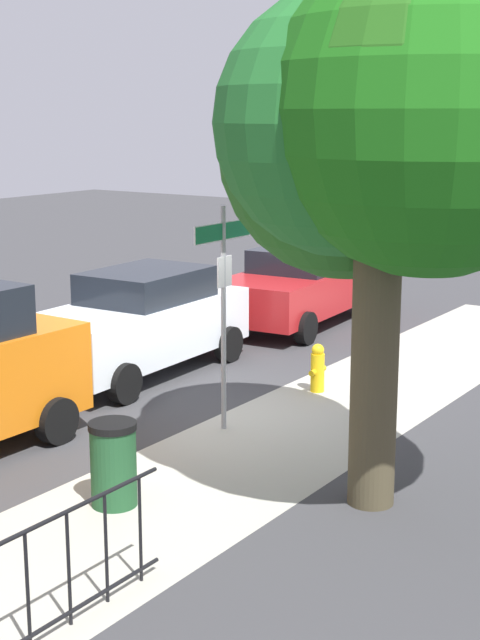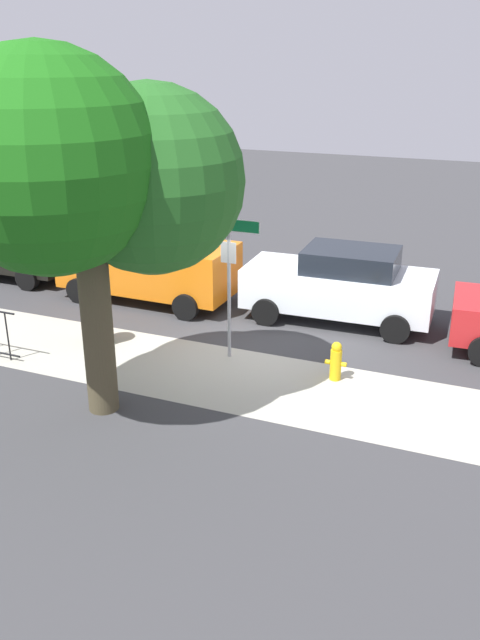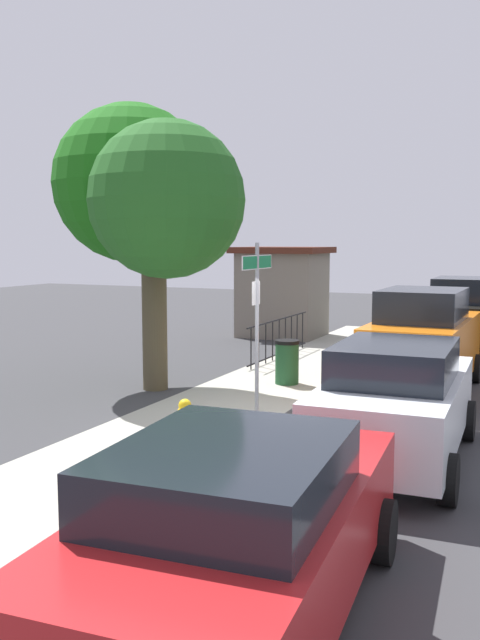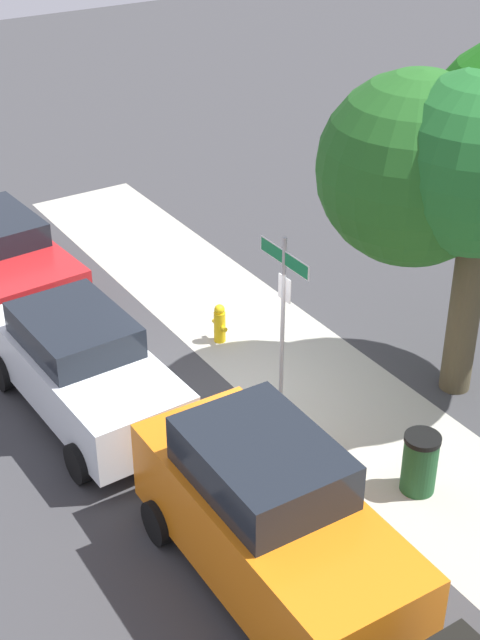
# 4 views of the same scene
# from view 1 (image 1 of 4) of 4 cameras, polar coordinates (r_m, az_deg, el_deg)

# --- Properties ---
(ground_plane) EXTENTS (60.00, 60.00, 0.00)m
(ground_plane) POSITION_cam_1_polar(r_m,az_deg,el_deg) (13.89, -1.54, -5.86)
(ground_plane) COLOR #38383A
(sidewalk_strip) EXTENTS (24.00, 2.60, 0.00)m
(sidewalk_strip) POSITION_cam_1_polar(r_m,az_deg,el_deg) (11.65, -2.07, -9.53)
(sidewalk_strip) COLOR #A8A697
(sidewalk_strip) RESTS_ON ground_plane
(street_sign) EXTENTS (1.29, 0.07, 3.13)m
(street_sign) POSITION_cam_1_polar(r_m,az_deg,el_deg) (12.88, -1.00, 2.50)
(street_sign) COLOR #9EA0A5
(street_sign) RESTS_ON ground_plane
(shade_tree) EXTENTS (4.14, 4.62, 6.06)m
(shade_tree) POSITION_cam_1_polar(r_m,az_deg,el_deg) (10.19, 8.93, 11.70)
(shade_tree) COLOR #4A422D
(shade_tree) RESTS_ON ground_plane
(car_red) EXTENTS (4.51, 2.33, 1.60)m
(car_red) POSITION_cam_1_polar(r_m,az_deg,el_deg) (19.77, 3.55, 2.12)
(car_red) COLOR red
(car_red) RESTS_ON ground_plane
(car_white) EXTENTS (4.40, 2.09, 1.75)m
(car_white) POSITION_cam_1_polar(r_m,az_deg,el_deg) (16.06, -6.07, -0.11)
(car_white) COLOR white
(car_white) RESTS_ON ground_plane
(fire_hydrant) EXTENTS (0.42, 0.22, 0.78)m
(fire_hydrant) POSITION_cam_1_polar(r_m,az_deg,el_deg) (15.07, 4.69, -2.91)
(fire_hydrant) COLOR yellow
(fire_hydrant) RESTS_ON ground_plane
(trash_bin) EXTENTS (0.55, 0.55, 0.98)m
(trash_bin) POSITION_cam_1_polar(r_m,az_deg,el_deg) (10.84, -7.63, -8.57)
(trash_bin) COLOR #1E4C28
(trash_bin) RESTS_ON ground_plane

